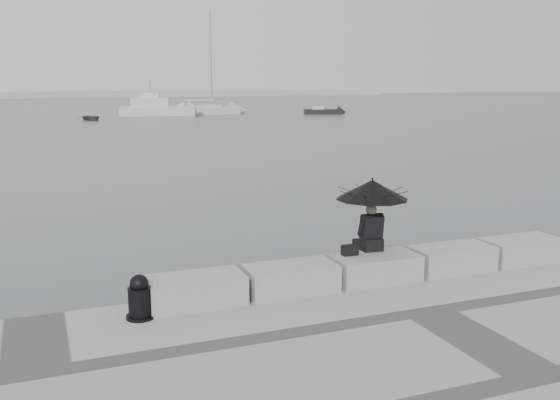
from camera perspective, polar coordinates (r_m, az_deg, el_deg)
name	(u,v)px	position (r m, az deg, el deg)	size (l,w,h in m)	color
ground	(362,299)	(12.34, 7.55, -8.97)	(360.00, 360.00, 0.00)	#4B4E50
stone_block_far_left	(196,291)	(10.51, -7.72, -8.22)	(1.60, 0.80, 0.50)	gray
stone_block_left	(291,279)	(11.01, 0.97, -7.22)	(1.60, 0.80, 0.50)	gray
stone_block_centre	(375,268)	(11.73, 8.71, -6.20)	(1.60, 0.80, 0.50)	gray
stone_block_right	(451,259)	(12.65, 15.41, -5.21)	(1.60, 0.80, 0.50)	gray
stone_block_far_right	(520,250)	(13.72, 21.12, -4.32)	(1.60, 0.80, 0.50)	gray
seated_person	(372,196)	(11.78, 8.42, 0.34)	(1.37, 1.37, 1.39)	black
bag	(350,250)	(11.59, 6.40, -4.58)	(0.29, 0.17, 0.19)	black
mooring_bollard	(140,300)	(10.08, -12.70, -8.90)	(0.45, 0.45, 0.72)	black
distant_landmass	(20,95)	(164.68, -22.66, 8.88)	(180.00, 8.00, 2.80)	#A6A9AC
sailboat_right	(208,110)	(79.74, -6.56, 8.16)	(8.04, 3.42, 12.90)	silver
motor_cruiser	(158,108)	(77.91, -11.06, 8.24)	(9.41, 5.37, 4.50)	silver
small_motorboat	(323,111)	(80.47, 3.97, 8.08)	(5.10, 2.99, 1.10)	black
dinghy	(91,117)	(70.78, -16.85, 7.24)	(3.34, 1.41, 0.57)	slate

